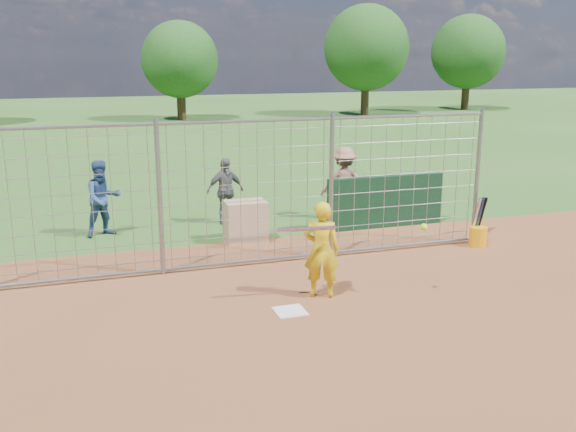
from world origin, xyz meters
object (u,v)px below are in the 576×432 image
object	(u,v)px
bystander_c	(344,183)
bucket_with_bats	(478,234)
bystander_b	(225,191)
equipment_bin	(245,221)
batter	(322,250)
bystander_a	(103,198)

from	to	relation	value
bystander_c	bucket_with_bats	world-z (taller)	bystander_c
bystander_b	bucket_with_bats	size ratio (longest dim) A/B	1.49
bystander_b	equipment_bin	size ratio (longest dim) A/B	1.80
equipment_bin	bucket_with_bats	size ratio (longest dim) A/B	0.82
batter	bystander_b	world-z (taller)	batter
batter	equipment_bin	bearing A→B (deg)	-60.74
bystander_c	equipment_bin	distance (m)	2.79
bystander_b	bucket_with_bats	distance (m)	5.29
bystander_c	bucket_with_bats	xyz separation A→B (m)	(1.59, -2.81, -0.56)
bystander_a	bystander_b	bearing A→B (deg)	-13.44
equipment_bin	bucket_with_bats	world-z (taller)	bucket_with_bats
bystander_c	bucket_with_bats	size ratio (longest dim) A/B	1.65
bystander_a	bucket_with_bats	bearing A→B (deg)	-41.48
bystander_b	bystander_c	distance (m)	2.64
bystander_c	bucket_with_bats	distance (m)	3.28
bystander_b	bucket_with_bats	bearing A→B (deg)	-48.33
bystander_a	equipment_bin	xyz separation A→B (m)	(2.61, -1.27, -0.37)
bystander_a	bystander_b	size ratio (longest dim) A/B	1.06
bystander_b	bucket_with_bats	world-z (taller)	bystander_b
batter	bystander_c	bearing A→B (deg)	-93.56
bystander_b	batter	bearing A→B (deg)	-96.32
bystander_a	bystander_c	distance (m)	5.15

